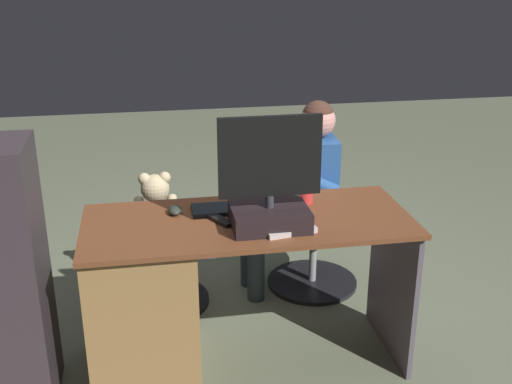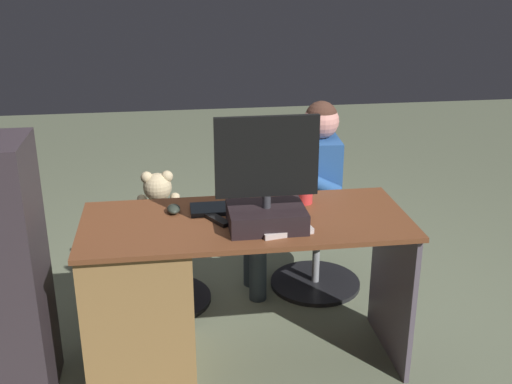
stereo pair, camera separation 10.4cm
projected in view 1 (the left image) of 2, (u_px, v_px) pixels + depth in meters
name	position (u px, v px, depth m)	size (l,w,h in m)	color
ground_plane	(238.00, 322.00, 3.40)	(10.00, 10.00, 0.00)	#656D54
desk	(164.00, 297.00, 2.87)	(1.47, 0.62, 0.76)	brown
monitor	(270.00, 196.00, 2.68)	(0.44, 0.25, 0.49)	black
keyboard	(237.00, 208.00, 2.90)	(0.42, 0.14, 0.02)	black
computer_mouse	(175.00, 210.00, 2.86)	(0.06, 0.10, 0.04)	#293027
cup	(305.00, 192.00, 2.98)	(0.07, 0.07, 0.10)	red
tv_remote	(220.00, 220.00, 2.77)	(0.04, 0.15, 0.02)	black
notebook_binder	(280.00, 221.00, 2.76)	(0.22, 0.30, 0.02)	beige
office_chair_teddy	(160.00, 263.00, 3.50)	(0.54, 0.54, 0.44)	black
teddy_bear	(156.00, 204.00, 3.39)	(0.24, 0.24, 0.34)	#C9B387
visitor_chair	(313.00, 245.00, 3.71)	(0.54, 0.54, 0.44)	black
person	(302.00, 181.00, 3.54)	(0.54, 0.50, 1.12)	#295393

